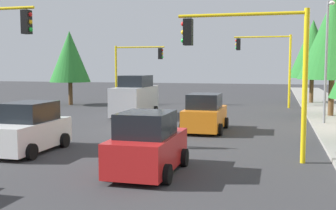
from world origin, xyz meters
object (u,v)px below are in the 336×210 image
(tree_roadside_mid, at_px, (333,37))
(car_red, at_px, (147,145))
(car_white, at_px, (29,129))
(delivery_van_silver, at_px, (135,98))
(car_orange, at_px, (205,114))
(street_lamp_curbside, at_px, (327,49))
(tree_roadside_far, at_px, (313,49))
(traffic_signal_far_right, at_px, (136,63))
(tree_opposite_side, at_px, (70,57))
(traffic_signal_near_left, at_px, (251,54))
(traffic_signal_far_left, at_px, (268,57))

(tree_roadside_mid, distance_m, car_red, 18.77)
(tree_roadside_mid, bearing_deg, car_white, -41.26)
(delivery_van_silver, height_order, car_orange, delivery_van_silver)
(car_red, bearing_deg, car_white, -109.45)
(street_lamp_curbside, height_order, tree_roadside_far, tree_roadside_far)
(traffic_signal_far_right, xyz_separation_m, delivery_van_silver, (8.66, 2.93, -2.42))
(street_lamp_curbside, relative_size, car_red, 1.89)
(car_white, relative_size, car_red, 1.06)
(street_lamp_curbside, bearing_deg, tree_opposite_side, -112.55)
(tree_roadside_mid, distance_m, delivery_van_silver, 13.57)
(traffic_signal_far_right, relative_size, traffic_signal_near_left, 0.97)
(traffic_signal_far_right, relative_size, car_red, 1.41)
(tree_roadside_far, height_order, car_white, tree_roadside_far)
(car_orange, xyz_separation_m, car_red, (8.95, -0.31, -0.00))
(street_lamp_curbside, distance_m, car_orange, 7.89)
(tree_roadside_mid, relative_size, car_red, 2.17)
(traffic_signal_far_left, xyz_separation_m, delivery_van_silver, (8.66, -8.42, -2.89))
(traffic_signal_far_left, distance_m, delivery_van_silver, 12.42)
(traffic_signal_far_right, distance_m, street_lamp_curbside, 18.11)
(traffic_signal_far_left, distance_m, car_orange, 14.41)
(traffic_signal_near_left, xyz_separation_m, car_orange, (-6.25, -2.70, -2.92))
(delivery_van_silver, bearing_deg, traffic_signal_far_right, -161.31)
(street_lamp_curbside, distance_m, car_white, 16.32)
(tree_roadside_far, bearing_deg, car_red, -14.41)
(traffic_signal_near_left, bearing_deg, car_orange, -156.61)
(traffic_signal_far_right, bearing_deg, car_orange, 31.92)
(street_lamp_curbside, bearing_deg, tree_roadside_far, 178.81)
(traffic_signal_far_right, relative_size, car_orange, 1.30)
(tree_roadside_mid, height_order, car_orange, tree_roadside_mid)
(tree_roadside_far, distance_m, car_red, 27.86)
(traffic_signal_far_left, height_order, street_lamp_curbside, street_lamp_curbside)
(tree_roadside_far, relative_size, car_white, 1.91)
(delivery_van_silver, relative_size, car_red, 1.30)
(car_orange, bearing_deg, traffic_signal_far_left, 168.54)
(tree_opposite_side, height_order, car_white, tree_opposite_side)
(tree_opposite_side, bearing_deg, delivery_van_silver, 51.28)
(traffic_signal_near_left, xyz_separation_m, car_white, (0.74, -8.58, -2.92))
(tree_roadside_mid, bearing_deg, tree_roadside_far, -177.14)
(traffic_signal_near_left, xyz_separation_m, tree_roadside_mid, (-14.00, 4.35, 1.46))
(traffic_signal_near_left, xyz_separation_m, delivery_van_silver, (-11.34, -8.34, -2.53))
(tree_roadside_mid, bearing_deg, car_red, -23.79)
(traffic_signal_near_left, relative_size, car_white, 1.37)
(tree_roadside_far, distance_m, delivery_van_silver, 17.94)
(tree_roadside_far, bearing_deg, traffic_signal_near_left, -9.12)
(tree_opposite_side, bearing_deg, street_lamp_curbside, 67.45)
(street_lamp_curbside, xyz_separation_m, tree_roadside_mid, (-4.39, 0.80, 0.92))
(street_lamp_curbside, distance_m, tree_opposite_side, 21.87)
(tree_opposite_side, relative_size, car_orange, 1.61)
(delivery_van_silver, bearing_deg, car_red, 20.77)
(traffic_signal_far_left, relative_size, tree_roadside_mid, 0.74)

